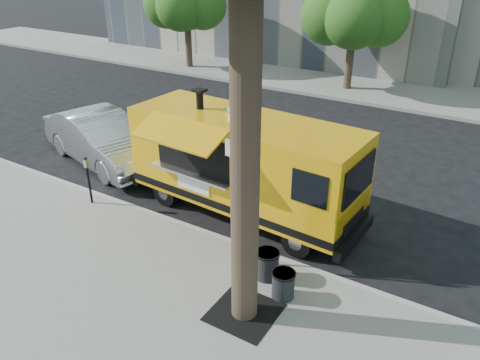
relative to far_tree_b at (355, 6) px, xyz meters
The scene contains 12 objects.
ground 13.30m from the far_tree_b, 85.50° to the right, with size 120.00×120.00×0.00m, color black.
sidewalk 17.15m from the far_tree_b, 86.57° to the right, with size 60.00×6.00×0.15m, color gray.
curb 14.17m from the far_tree_b, 85.80° to the right, with size 60.00×0.14×0.16m, color #999993.
far_sidewalk 3.97m from the far_tree_b, 38.66° to the left, with size 60.00×5.00×0.15m, color gray.
tree_well 16.33m from the far_tree_b, 76.92° to the right, with size 1.20×1.20×0.02m, color black.
far_tree_b is the anchor object (origin of this frame).
sign_post 14.61m from the far_tree_b, 79.85° to the right, with size 0.28×0.06×3.00m.
parking_meter 14.48m from the far_tree_b, 98.10° to the right, with size 0.11×0.11×1.33m.
food_truck 12.53m from the far_tree_b, 82.68° to the right, with size 6.36×3.07×3.07m.
sedan 12.77m from the far_tree_b, 108.10° to the right, with size 1.70×4.87×1.61m, color silver.
trash_bin_left 15.14m from the far_tree_b, 76.45° to the right, with size 0.51×0.51×0.62m.
trash_bin_right 15.62m from the far_tree_b, 74.76° to the right, with size 0.48×0.48×0.57m.
Camera 1 is at (6.00, -8.54, 6.36)m, focal length 35.00 mm.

